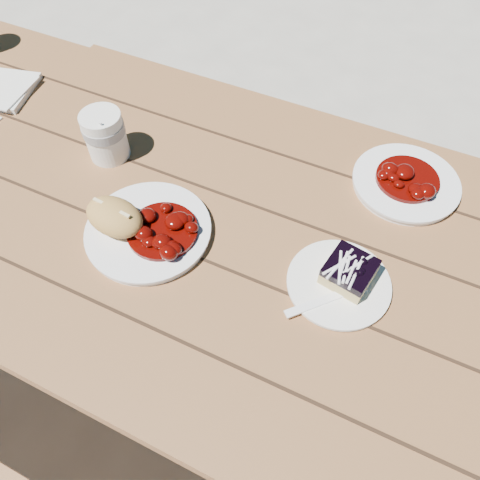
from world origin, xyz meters
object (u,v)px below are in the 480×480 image
at_px(bread_roll, 114,217).
at_px(blueberry_cake, 349,271).
at_px(main_plate, 149,231).
at_px(dessert_plate, 338,284).
at_px(second_plate, 405,183).
at_px(coffee_cup, 105,136).
at_px(picnic_table, 204,264).

bearing_deg(bread_roll, blueberry_cake, 10.78).
bearing_deg(bread_roll, main_plate, 19.98).
relative_size(bread_roll, blueberry_cake, 1.30).
bearing_deg(main_plate, dessert_plate, 7.36).
relative_size(bread_roll, second_plate, 0.55).
distance_m(dessert_plate, coffee_cup, 0.57).
bearing_deg(coffee_cup, second_plate, 16.86).
bearing_deg(main_plate, coffee_cup, 141.87).
bearing_deg(second_plate, dessert_plate, -99.74).
height_order(main_plate, bread_roll, bread_roll).
bearing_deg(second_plate, coffee_cup, -163.14).
distance_m(main_plate, coffee_cup, 0.25).
height_order(bread_roll, blueberry_cake, bread_roll).
relative_size(dessert_plate, second_plate, 0.84).
bearing_deg(blueberry_cake, dessert_plate, -114.10).
bearing_deg(coffee_cup, bread_roll, -51.14).
distance_m(bread_roll, second_plate, 0.59).
xyz_separation_m(picnic_table, bread_roll, (-0.13, -0.09, 0.21)).
bearing_deg(picnic_table, bread_roll, -143.77).
bearing_deg(second_plate, blueberry_cake, -98.23).
xyz_separation_m(dessert_plate, second_plate, (0.05, 0.29, 0.00)).
xyz_separation_m(main_plate, dessert_plate, (0.37, 0.05, -0.00)).
bearing_deg(bread_roll, picnic_table, 36.23).
height_order(picnic_table, main_plate, main_plate).
bearing_deg(dessert_plate, bread_roll, -170.93).
bearing_deg(blueberry_cake, coffee_cup, -179.27).
xyz_separation_m(main_plate, second_plate, (0.42, 0.34, 0.00)).
height_order(dessert_plate, blueberry_cake, blueberry_cake).
xyz_separation_m(picnic_table, coffee_cup, (-0.26, 0.08, 0.22)).
height_order(bread_roll, dessert_plate, bread_roll).
relative_size(dessert_plate, coffee_cup, 1.67).
distance_m(bread_roll, dessert_plate, 0.43).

